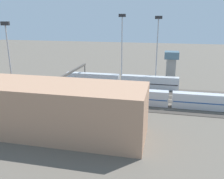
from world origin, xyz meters
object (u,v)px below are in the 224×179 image
at_px(control_tower, 171,65).
at_px(train_on_track_4, 98,94).
at_px(light_mast_0, 157,43).
at_px(train_on_track_0, 120,81).
at_px(light_mast_2, 122,42).
at_px(signal_gantry, 72,74).
at_px(light_mast_1, 9,53).
at_px(maintenance_shed, 45,108).

bearing_deg(control_tower, train_on_track_4, 51.06).
bearing_deg(light_mast_0, train_on_track_0, 12.79).
bearing_deg(light_mast_2, light_mast_0, -175.39).
relative_size(signal_gantry, control_tower, 2.15).
xyz_separation_m(light_mast_0, light_mast_1, (45.46, 31.12, -0.98)).
height_order(train_on_track_4, light_mast_1, light_mast_1).
distance_m(light_mast_1, control_tower, 64.71).
height_order(maintenance_shed, control_tower, control_tower).
height_order(train_on_track_4, light_mast_0, light_mast_0).
bearing_deg(maintenance_shed, control_tower, -119.27).
distance_m(train_on_track_4, control_tower, 39.22).
height_order(light_mast_0, control_tower, light_mast_0).
distance_m(train_on_track_0, signal_gantry, 21.09).
relative_size(light_mast_0, light_mast_2, 0.97).
height_order(train_on_track_0, light_mast_2, light_mast_2).
relative_size(train_on_track_0, light_mast_0, 1.65).
height_order(light_mast_2, maintenance_shed, light_mast_2).
xyz_separation_m(signal_gantry, control_tower, (-36.57, -22.70, 0.59)).
relative_size(train_on_track_0, maintenance_shed, 0.95).
bearing_deg(train_on_track_0, light_mast_2, -92.04).
xyz_separation_m(train_on_track_0, light_mast_2, (-0.07, -2.09, 15.87)).
xyz_separation_m(train_on_track_4, light_mast_0, (-18.31, -23.23, 15.45)).
xyz_separation_m(light_mast_0, signal_gantry, (30.49, 15.73, -10.50)).
bearing_deg(signal_gantry, control_tower, -148.17).
xyz_separation_m(train_on_track_0, control_tower, (-20.33, -10.20, 5.56)).
height_order(train_on_track_0, light_mast_1, light_mast_1).
xyz_separation_m(light_mast_1, control_tower, (-51.55, -38.09, -8.93)).
bearing_deg(light_mast_1, light_mast_2, -136.22).
bearing_deg(light_mast_2, control_tower, -158.19).
bearing_deg(light_mast_1, control_tower, -143.54).
bearing_deg(light_mast_1, signal_gantry, -134.22).
xyz_separation_m(train_on_track_0, signal_gantry, (16.24, 12.50, 4.97)).
distance_m(light_mast_2, maintenance_shed, 49.73).
bearing_deg(train_on_track_4, control_tower, -128.94).
relative_size(light_mast_1, maintenance_shed, 0.54).
bearing_deg(train_on_track_0, maintenance_shed, 76.77).
height_order(train_on_track_4, signal_gantry, signal_gantry).
height_order(light_mast_1, maintenance_shed, light_mast_1).
xyz_separation_m(light_mast_2, maintenance_shed, (10.64, 47.03, -12.14)).
distance_m(light_mast_0, signal_gantry, 35.88).
height_order(train_on_track_4, light_mast_2, light_mast_2).
xyz_separation_m(train_on_track_4, train_on_track_0, (-4.07, -20.00, -0.02)).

